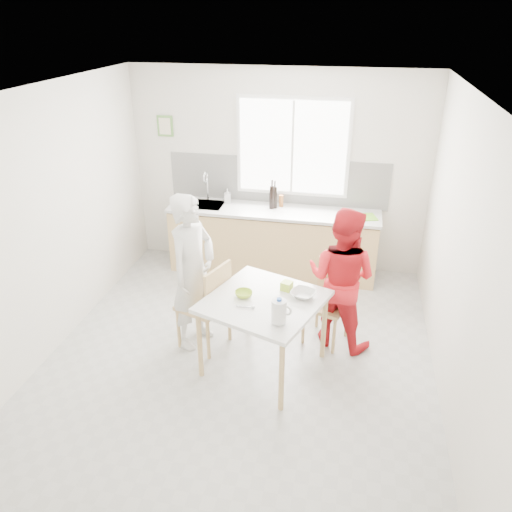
{
  "coord_description": "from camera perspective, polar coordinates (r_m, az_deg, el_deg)",
  "views": [
    {
      "loc": [
        1.03,
        -4.21,
        3.33
      ],
      "look_at": [
        0.12,
        0.2,
        1.09
      ],
      "focal_mm": 35.0,
      "sensor_mm": 36.0,
      "label": 1
    }
  ],
  "objects": [
    {
      "name": "backsplash",
      "position": [
        6.86,
        2.43,
        8.57
      ],
      "size": [
        3.0,
        0.02,
        0.65
      ],
      "primitive_type": "cube",
      "color": "white",
      "rests_on": "room_shell"
    },
    {
      "name": "window",
      "position": [
        6.69,
        4.22,
        12.29
      ],
      "size": [
        1.5,
        0.06,
        1.3
      ],
      "color": "white",
      "rests_on": "room_shell"
    },
    {
      "name": "person_white",
      "position": [
        5.25,
        -7.22,
        -1.86
      ],
      "size": [
        0.6,
        0.73,
        1.72
      ],
      "primitive_type": "imported",
      "rotation": [
        0.0,
        0.0,
        1.23
      ],
      "color": "silver",
      "rests_on": "ground"
    },
    {
      "name": "wine_bottle_a",
      "position": [
        6.68,
        1.83,
        6.76
      ],
      "size": [
        0.07,
        0.07,
        0.32
      ],
      "primitive_type": "cylinder",
      "color": "black",
      "rests_on": "kitchen_counter"
    },
    {
      "name": "picture_frame",
      "position": [
        7.08,
        -10.35,
        14.4
      ],
      "size": [
        0.22,
        0.03,
        0.28
      ],
      "color": "#5D9443",
      "rests_on": "room_shell"
    },
    {
      "name": "person_red",
      "position": [
        5.31,
        9.71,
        -2.55
      ],
      "size": [
        0.92,
        0.82,
        1.57
      ],
      "primitive_type": "imported",
      "rotation": [
        0.0,
        0.0,
        2.8
      ],
      "color": "red",
      "rests_on": "ground"
    },
    {
      "name": "ground",
      "position": [
        5.46,
        -1.73,
        -11.11
      ],
      "size": [
        4.5,
        4.5,
        0.0
      ],
      "primitive_type": "plane",
      "color": "#B7B7B2",
      "rests_on": "ground"
    },
    {
      "name": "soap_bottle",
      "position": [
        6.93,
        -3.29,
        6.92
      ],
      "size": [
        0.11,
        0.11,
        0.19
      ],
      "primitive_type": "imported",
      "rotation": [
        0.0,
        0.0,
        0.27
      ],
      "color": "#999999",
      "rests_on": "kitchen_counter"
    },
    {
      "name": "dining_table",
      "position": [
        4.89,
        0.9,
        -5.83
      ],
      "size": [
        1.33,
        1.33,
        0.8
      ],
      "rotation": [
        0.0,
        0.0,
        -0.35
      ],
      "color": "white",
      "rests_on": "ground"
    },
    {
      "name": "room_shell",
      "position": [
        4.65,
        -2.0,
        5.18
      ],
      "size": [
        4.5,
        4.5,
        4.5
      ],
      "color": "silver",
      "rests_on": "ground"
    },
    {
      "name": "chair_left",
      "position": [
        5.3,
        -5.43,
        -5.3
      ],
      "size": [
        0.59,
        0.59,
        1.0
      ],
      "rotation": [
        0.0,
        0.0,
        -1.92
      ],
      "color": "tan",
      "rests_on": "ground"
    },
    {
      "name": "green_box",
      "position": [
        5.0,
        3.53,
        -3.43
      ],
      "size": [
        0.13,
        0.13,
        0.09
      ],
      "primitive_type": "cube",
      "rotation": [
        0.0,
        0.0,
        -0.35
      ],
      "color": "#ADD230",
      "rests_on": "dining_table"
    },
    {
      "name": "milk_jug",
      "position": [
        4.44,
        2.69,
        -6.3
      ],
      "size": [
        0.19,
        0.14,
        0.24
      ],
      "rotation": [
        0.0,
        0.0,
        -0.35
      ],
      "color": "white",
      "rests_on": "dining_table"
    },
    {
      "name": "cutting_board",
      "position": [
        6.56,
        12.05,
        4.36
      ],
      "size": [
        0.41,
        0.34,
        0.01
      ],
      "primitive_type": "cube",
      "rotation": [
        0.0,
        0.0,
        0.31
      ],
      "color": "#71BB2B",
      "rests_on": "kitchen_counter"
    },
    {
      "name": "kitchen_counter",
      "position": [
        6.89,
        1.88,
        1.44
      ],
      "size": [
        2.84,
        0.64,
        1.37
      ],
      "color": "tan",
      "rests_on": "ground"
    },
    {
      "name": "spoon",
      "position": [
        4.72,
        -1.3,
        -5.82
      ],
      "size": [
        0.16,
        0.01,
        0.01
      ],
      "primitive_type": "cylinder",
      "rotation": [
        0.0,
        1.57,
        0.0
      ],
      "color": "#A5A5AA",
      "rests_on": "dining_table"
    },
    {
      "name": "wine_bottle_b",
      "position": [
        6.7,
        2.15,
        6.74
      ],
      "size": [
        0.07,
        0.07,
        0.3
      ],
      "primitive_type": "cylinder",
      "color": "black",
      "rests_on": "kitchen_counter"
    },
    {
      "name": "chair_far",
      "position": [
        5.5,
        8.4,
        -4.76
      ],
      "size": [
        0.54,
        0.54,
        0.91
      ],
      "rotation": [
        0.0,
        0.0,
        -0.35
      ],
      "color": "tan",
      "rests_on": "ground"
    },
    {
      "name": "bowl_white",
      "position": [
        4.9,
        5.42,
        -4.34
      ],
      "size": [
        0.31,
        0.31,
        0.06
      ],
      "primitive_type": "imported",
      "rotation": [
        0.0,
        0.0,
        -0.35
      ],
      "color": "silver",
      "rests_on": "dining_table"
    },
    {
      "name": "jar_amber",
      "position": [
        6.78,
        2.89,
        6.32
      ],
      "size": [
        0.06,
        0.06,
        0.16
      ],
      "primitive_type": "cylinder",
      "color": "#985421",
      "rests_on": "kitchen_counter"
    },
    {
      "name": "bowl_green",
      "position": [
        4.89,
        -1.42,
        -4.35
      ],
      "size": [
        0.22,
        0.22,
        0.05
      ],
      "primitive_type": "imported",
      "rotation": [
        0.0,
        0.0,
        -0.35
      ],
      "color": "#A5CB2E",
      "rests_on": "dining_table"
    }
  ]
}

